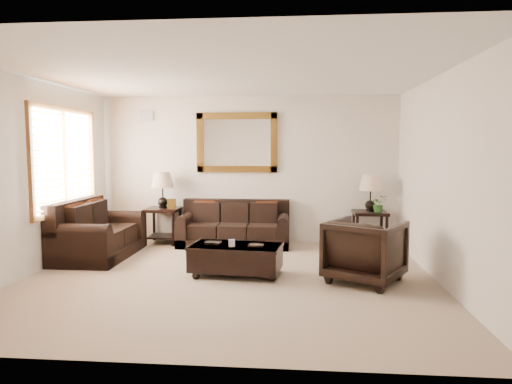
# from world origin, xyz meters

# --- Properties ---
(room) EXTENTS (5.51, 5.01, 2.71)m
(room) POSITION_xyz_m (0.00, 0.00, 1.35)
(room) COLOR gray
(room) RESTS_ON ground
(window) EXTENTS (0.07, 1.96, 1.66)m
(window) POSITION_xyz_m (-2.70, 0.90, 1.55)
(window) COLOR white
(window) RESTS_ON room
(mirror) EXTENTS (1.50, 0.06, 1.10)m
(mirror) POSITION_xyz_m (-0.20, 2.47, 1.85)
(mirror) COLOR #513310
(mirror) RESTS_ON room
(air_vent) EXTENTS (0.25, 0.02, 0.18)m
(air_vent) POSITION_xyz_m (-1.90, 2.48, 2.35)
(air_vent) COLOR #999999
(air_vent) RESTS_ON room
(sofa) EXTENTS (1.96, 0.85, 0.80)m
(sofa) POSITION_xyz_m (-0.20, 2.11, 0.29)
(sofa) COLOR black
(sofa) RESTS_ON room
(loveseat) EXTENTS (0.97, 1.64, 0.92)m
(loveseat) POSITION_xyz_m (-2.30, 1.01, 0.34)
(loveseat) COLOR black
(loveseat) RESTS_ON room
(end_table_left) EXTENTS (0.60, 0.60, 1.32)m
(end_table_left) POSITION_xyz_m (-1.53, 2.16, 0.86)
(end_table_left) COLOR black
(end_table_left) RESTS_ON room
(end_table_right) EXTENTS (0.58, 0.58, 1.28)m
(end_table_right) POSITION_xyz_m (2.21, 2.17, 0.84)
(end_table_right) COLOR black
(end_table_right) RESTS_ON room
(coffee_table) EXTENTS (1.30, 0.80, 0.52)m
(coffee_table) POSITION_xyz_m (0.08, 0.15, 0.26)
(coffee_table) COLOR black
(coffee_table) RESTS_ON room
(armchair) EXTENTS (1.17, 1.15, 0.90)m
(armchair) POSITION_xyz_m (1.80, -0.02, 0.45)
(armchair) COLOR black
(armchair) RESTS_ON floor
(potted_plant) EXTENTS (0.34, 0.36, 0.23)m
(potted_plant) POSITION_xyz_m (2.33, 2.06, 0.75)
(potted_plant) COLOR #2A591E
(potted_plant) RESTS_ON end_table_right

